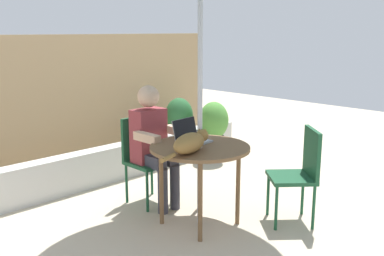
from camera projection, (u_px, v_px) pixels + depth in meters
ground_plane at (200, 223)px, 4.13m from camera, size 14.00×14.00×0.00m
fence_back at (64, 103)px, 5.63m from camera, size 4.95×0.08×1.72m
planter_wall_low at (102, 166)px, 5.20m from camera, size 4.46×0.20×0.42m
patio_table at (200, 154)px, 3.99m from camera, size 0.91×0.91×0.75m
chair_occupied at (144, 153)px, 4.58m from camera, size 0.40×0.40×0.89m
chair_empty at (301, 168)px, 4.06m from camera, size 0.56×0.56×0.89m
person_seated at (153, 139)px, 4.44m from camera, size 0.48×0.48×1.23m
laptop at (189, 136)px, 4.09m from camera, size 0.32×0.28×0.21m
cat at (191, 143)px, 3.75m from camera, size 0.65×0.29×0.17m
potted_plant_near_fence at (179, 126)px, 6.28m from camera, size 0.40×0.40×0.84m
potted_plant_by_chair at (214, 128)px, 6.04m from camera, size 0.40×0.40×0.82m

